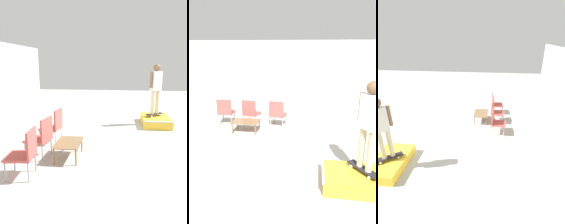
{
  "view_description": "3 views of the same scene",
  "coord_description": "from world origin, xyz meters",
  "views": [
    {
      "loc": [
        -6.32,
        0.35,
        2.16
      ],
      "look_at": [
        -0.52,
        1.03,
        0.87
      ],
      "focal_mm": 35.0,
      "sensor_mm": 36.0,
      "label": 1
    },
    {
      "loc": [
        0.6,
        -5.03,
        2.76
      ],
      "look_at": [
        -0.31,
        0.9,
        0.93
      ],
      "focal_mm": 35.0,
      "sensor_mm": 36.0,
      "label": 2
    },
    {
      "loc": [
        5.34,
        1.81,
        3.6
      ],
      "look_at": [
        -0.65,
        1.16,
        0.86
      ],
      "focal_mm": 28.0,
      "sensor_mm": 36.0,
      "label": 3
    }
  ],
  "objects": [
    {
      "name": "person_skater",
      "position": [
        1.63,
        -0.95,
        1.44
      ],
      "size": [
        0.38,
        0.48,
        1.77
      ],
      "rotation": [
        0.0,
        0.0,
        -0.95
      ],
      "color": "#C6B793",
      "rests_on": "skateboard_on_ramp"
    },
    {
      "name": "coffee_table",
      "position": [
        -1.62,
        1.48,
        0.34
      ],
      "size": [
        0.87,
        0.59,
        0.39
      ],
      "color": "brown",
      "rests_on": "ground_plane"
    },
    {
      "name": "patio_chair_left",
      "position": [
        -2.57,
        2.11,
        0.52
      ],
      "size": [
        0.56,
        0.56,
        0.96
      ],
      "rotation": [
        0.0,
        0.0,
        3.21
      ],
      "color": "#99999E",
      "rests_on": "ground_plane"
    },
    {
      "name": "skate_ramp_box",
      "position": [
        1.57,
        -1.0,
        0.15
      ],
      "size": [
        1.51,
        0.95,
        0.32
      ],
      "color": "gold",
      "rests_on": "ground_plane"
    },
    {
      "name": "patio_chair_center",
      "position": [
        -1.64,
        2.12,
        0.52
      ],
      "size": [
        0.6,
        0.6,
        0.96
      ],
      "rotation": [
        0.0,
        0.0,
        2.97
      ],
      "color": "#99999E",
      "rests_on": "ground_plane"
    },
    {
      "name": "ground_plane",
      "position": [
        0.0,
        0.0,
        0.0
      ],
      "size": [
        24.0,
        24.0,
        0.0
      ],
      "primitive_type": "plane",
      "color": "#A8A8A3"
    },
    {
      "name": "skateboard_on_ramp",
      "position": [
        1.63,
        -0.95,
        0.38
      ],
      "size": [
        0.61,
        0.72,
        0.07
      ],
      "rotation": [
        0.0,
        0.0,
        -0.93
      ],
      "color": "black",
      "rests_on": "skate_ramp_box"
    },
    {
      "name": "patio_chair_right",
      "position": [
        -0.67,
        2.11,
        0.52
      ],
      "size": [
        0.57,
        0.57,
        0.96
      ],
      "rotation": [
        0.0,
        0.0,
        3.03
      ],
      "color": "#99999E",
      "rests_on": "ground_plane"
    }
  ]
}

